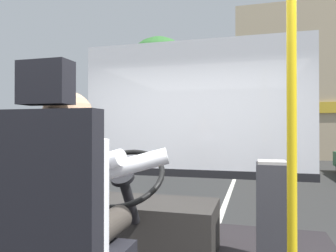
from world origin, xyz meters
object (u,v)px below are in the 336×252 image
object	(u,v)px
steering_console	(147,224)
handrail_pole	(292,130)
driver_seat	(60,233)
fare_box	(272,213)
bus_driver	(74,191)

from	to	relation	value
steering_console	handrail_pole	xyz separation A→B (m)	(0.99, -0.87, 0.76)
driver_seat	steering_console	distance (m)	1.21
driver_seat	fare_box	bearing A→B (deg)	50.94
driver_seat	steering_console	xyz separation A→B (m)	(0.00, 1.17, -0.30)
steering_console	handrail_pole	bearing A→B (deg)	-41.20
driver_seat	fare_box	xyz separation A→B (m)	(0.95, 1.18, -0.15)
steering_console	handrail_pole	distance (m)	1.52
fare_box	bus_driver	bearing A→B (deg)	-131.85
steering_console	handrail_pole	size ratio (longest dim) A/B	0.56
steering_console	fare_box	world-z (taller)	steering_console
fare_box	driver_seat	bearing A→B (deg)	-129.06
fare_box	handrail_pole	bearing A→B (deg)	-87.34
handrail_pole	driver_seat	bearing A→B (deg)	-163.10
bus_driver	handrail_pole	world-z (taller)	handrail_pole
steering_console	fare_box	distance (m)	0.97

